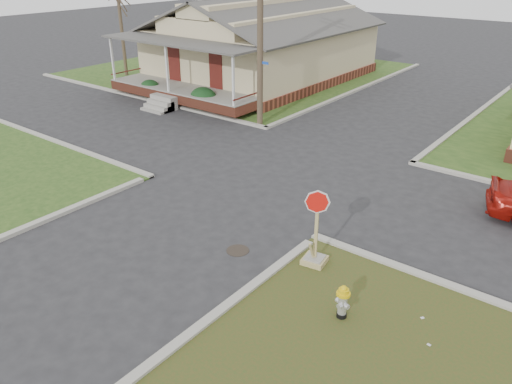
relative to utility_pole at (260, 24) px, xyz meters
The scene contains 11 objects.
ground 10.89m from the utility_pole, 64.74° to the right, with size 120.00×120.00×0.00m, color #252427.
verge_far_left 13.48m from the utility_pole, 134.04° to the left, with size 19.00×19.00×0.05m, color #284619.
curbs 7.39m from the utility_pole, 42.88° to the right, with size 80.00×40.00×0.12m, color #A29E92, non-canonical shape.
manhole 12.29m from the utility_pole, 55.75° to the right, with size 0.64×0.64×0.01m, color black.
corner_house 9.99m from the utility_pole, 126.69° to the left, with size 10.10×15.50×5.30m.
utility_pole is the anchor object (origin of this frame).
tree_far_left 14.31m from the utility_pole, 167.34° to the left, with size 0.22×0.22×4.90m, color #3E3124.
fire_hydrant 14.91m from the utility_pole, 45.21° to the right, with size 0.32×0.32×0.85m.
stop_sign 12.79m from the utility_pole, 45.74° to the right, with size 0.61×0.59×2.15m.
hedge_left 8.87m from the utility_pole, behind, with size 1.38×1.13×1.05m, color #133418.
hedge_right 5.60m from the utility_pole, behind, with size 1.51×1.23×1.15m, color #133418.
Camera 1 is at (9.86, -9.57, 7.49)m, focal length 35.00 mm.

